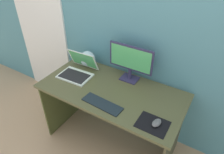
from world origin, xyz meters
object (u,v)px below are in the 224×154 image
object	(u,v)px
monitor	(131,61)
fishbowl	(88,59)
mouse	(157,123)
laptop	(78,70)
keyboard_external	(102,104)

from	to	relation	value
monitor	fishbowl	distance (m)	0.55
fishbowl	mouse	xyz separation A→B (m)	(1.00, -0.44, -0.06)
laptop	mouse	world-z (taller)	laptop
keyboard_external	mouse	bearing A→B (deg)	6.70
laptop	keyboard_external	xyz separation A→B (m)	(0.48, -0.26, -0.04)
fishbowl	mouse	bearing A→B (deg)	-23.60
fishbowl	mouse	distance (m)	1.10
laptop	keyboard_external	distance (m)	0.55
keyboard_external	laptop	bearing A→B (deg)	155.32
fishbowl	keyboard_external	size ratio (longest dim) A/B	0.46
monitor	keyboard_external	bearing A→B (deg)	-93.80
monitor	fishbowl	size ratio (longest dim) A/B	2.63
mouse	monitor	bearing A→B (deg)	148.57
mouse	keyboard_external	bearing A→B (deg)	-165.21
monitor	mouse	xyz separation A→B (m)	(0.47, -0.44, -0.20)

